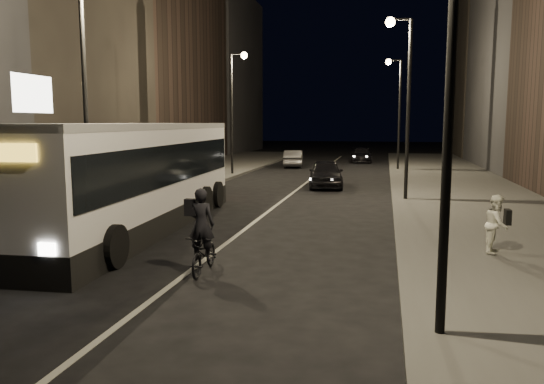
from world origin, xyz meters
The scene contains 15 objects.
ground centered at (0.00, 0.00, 0.00)m, with size 180.00×180.00×0.00m, color black.
sidewalk_right centered at (8.50, 14.00, 0.08)m, with size 7.00×70.00×0.16m, color #3E3E3B.
sidewalk_left centered at (-8.50, 14.00, 0.08)m, with size 7.00×70.00×0.16m, color #3E3E3B.
building_row_left centered at (-16.00, 28.50, 11.00)m, with size 8.00×61.00×22.00m, color black.
streetlight_right_near centered at (5.33, -4.00, 5.36)m, with size 1.20×0.44×8.12m.
streetlight_right_mid centered at (5.33, 12.00, 5.36)m, with size 1.20×0.44×8.12m.
streetlight_right_far centered at (5.33, 28.00, 5.36)m, with size 1.20×0.44×8.12m.
streetlight_left_near centered at (-5.33, 4.00, 5.36)m, with size 1.20×0.44×8.12m.
streetlight_left_far centered at (-5.33, 22.00, 5.36)m, with size 1.20×0.44×8.12m.
city_bus centered at (-3.60, 3.59, 1.96)m, with size 3.65×13.51×3.61m.
cyclist_on_bicycle centered at (0.40, -0.98, 0.70)m, with size 0.74×1.86×2.11m.
pedestrian_woman centered at (7.60, 2.00, 0.95)m, with size 0.76×0.59×1.57m, color white.
car_near centered at (1.40, 16.85, 0.78)m, with size 1.83×4.55×1.55m, color black.
car_mid centered at (-2.69, 29.87, 0.69)m, with size 1.46×4.19×1.38m, color #373739.
car_far centered at (2.50, 36.51, 0.66)m, with size 1.84×4.52×1.31m, color black.
Camera 1 is at (4.62, -12.86, 3.64)m, focal length 35.00 mm.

